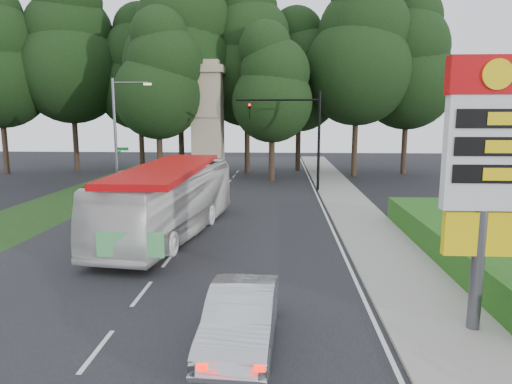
# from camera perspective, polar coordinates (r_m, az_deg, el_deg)

# --- Properties ---
(ground) EXTENTS (120.00, 120.00, 0.00)m
(ground) POSITION_cam_1_polar(r_m,az_deg,el_deg) (11.51, -20.25, -19.45)
(ground) COLOR black
(ground) RESTS_ON ground
(road_surface) EXTENTS (14.00, 80.00, 0.02)m
(road_surface) POSITION_cam_1_polar(r_m,az_deg,el_deg) (22.30, -8.04, -4.77)
(road_surface) COLOR black
(road_surface) RESTS_ON ground
(sidewalk_right) EXTENTS (3.00, 80.00, 0.12)m
(sidewalk_right) POSITION_cam_1_polar(r_m,az_deg,el_deg) (22.28, 14.03, -4.84)
(sidewalk_right) COLOR gray
(sidewalk_right) RESTS_ON ground
(grass_verge_left) EXTENTS (5.00, 50.00, 0.02)m
(grass_verge_left) POSITION_cam_1_polar(r_m,az_deg,el_deg) (30.97, -23.34, -1.45)
(grass_verge_left) COLOR #193814
(grass_verge_left) RESTS_ON ground
(hedge) EXTENTS (3.00, 14.00, 1.20)m
(hedge) POSITION_cam_1_polar(r_m,az_deg,el_deg) (19.28, 25.19, -6.04)
(hedge) COLOR #215416
(hedge) RESTS_ON ground
(gas_station_pylon) EXTENTS (2.10, 0.45, 6.85)m
(gas_station_pylon) POSITION_cam_1_polar(r_m,az_deg,el_deg) (12.27, 26.88, 3.74)
(gas_station_pylon) COLOR #59595E
(gas_station_pylon) RESTS_ON ground
(traffic_signal_mast) EXTENTS (6.10, 0.35, 7.20)m
(traffic_signal_mast) POSITION_cam_1_polar(r_m,az_deg,el_deg) (33.24, 5.61, 8.07)
(traffic_signal_mast) COLOR black
(traffic_signal_mast) RESTS_ON ground
(streetlight_signs) EXTENTS (2.75, 0.98, 8.00)m
(streetlight_signs) POSITION_cam_1_polar(r_m,az_deg,el_deg) (33.19, -16.85, 7.31)
(streetlight_signs) COLOR #59595E
(streetlight_signs) RESTS_ON ground
(monument) EXTENTS (3.00, 3.00, 10.05)m
(monument) POSITION_cam_1_polar(r_m,az_deg,el_deg) (39.70, -6.04, 8.91)
(monument) COLOR tan
(monument) RESTS_ON ground
(tree_west_mid) EXTENTS (9.80, 9.80, 19.25)m
(tree_west_mid) POSITION_cam_1_polar(r_m,az_deg,el_deg) (49.02, -22.25, 16.09)
(tree_west_mid) COLOR #2D2116
(tree_west_mid) RESTS_ON ground
(tree_west_near) EXTENTS (8.40, 8.40, 16.50)m
(tree_west_near) POSITION_cam_1_polar(r_m,az_deg,el_deg) (48.56, -14.46, 14.56)
(tree_west_near) COLOR #2D2116
(tree_west_near) RESTS_ON ground
(tree_center_left) EXTENTS (10.08, 10.08, 19.80)m
(tree_center_left) POSITION_cam_1_polar(r_m,az_deg,el_deg) (43.70, -9.64, 17.98)
(tree_center_left) COLOR #2D2116
(tree_center_left) RESTS_ON ground
(tree_center_right) EXTENTS (9.24, 9.24, 18.15)m
(tree_center_right) POSITION_cam_1_polar(r_m,az_deg,el_deg) (44.67, -1.15, 16.62)
(tree_center_right) COLOR #2D2116
(tree_center_right) RESTS_ON ground
(tree_east_near) EXTENTS (8.12, 8.12, 15.95)m
(tree_east_near) POSITION_cam_1_polar(r_m,az_deg,el_deg) (46.42, 5.42, 14.65)
(tree_east_near) COLOR #2D2116
(tree_east_near) RESTS_ON ground
(tree_east_mid) EXTENTS (9.52, 9.52, 18.70)m
(tree_east_mid) POSITION_cam_1_polar(r_m,az_deg,el_deg) (43.14, 12.63, 17.10)
(tree_east_mid) COLOR #2D2116
(tree_east_mid) RESTS_ON ground
(tree_far_east) EXTENTS (8.68, 8.68, 17.05)m
(tree_far_east) POSITION_cam_1_polar(r_m,az_deg,el_deg) (45.99, 18.54, 15.10)
(tree_far_east) COLOR #2D2116
(tree_far_east) RESTS_ON ground
(tree_monument_left) EXTENTS (7.28, 7.28, 14.30)m
(tree_monument_left) POSITION_cam_1_polar(r_m,az_deg,el_deg) (39.68, -12.25, 13.92)
(tree_monument_left) COLOR #2D2116
(tree_monument_left) RESTS_ON ground
(tree_monument_right) EXTENTS (6.72, 6.72, 13.20)m
(tree_monument_right) POSITION_cam_1_polar(r_m,az_deg,el_deg) (38.79, 2.03, 13.23)
(tree_monument_right) COLOR #2D2116
(tree_monument_right) RESTS_ON ground
(transit_bus) EXTENTS (4.26, 11.91, 3.25)m
(transit_bus) POSITION_cam_1_polar(r_m,az_deg,el_deg) (21.29, -10.67, -1.07)
(transit_bus) COLOR silver
(transit_bus) RESTS_ON ground
(sedan_silver) EXTENTS (1.73, 4.51, 1.47)m
(sedan_silver) POSITION_cam_1_polar(r_m,az_deg,el_deg) (11.19, -1.87, -15.51)
(sedan_silver) COLOR #AAADB2
(sedan_silver) RESTS_ON ground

